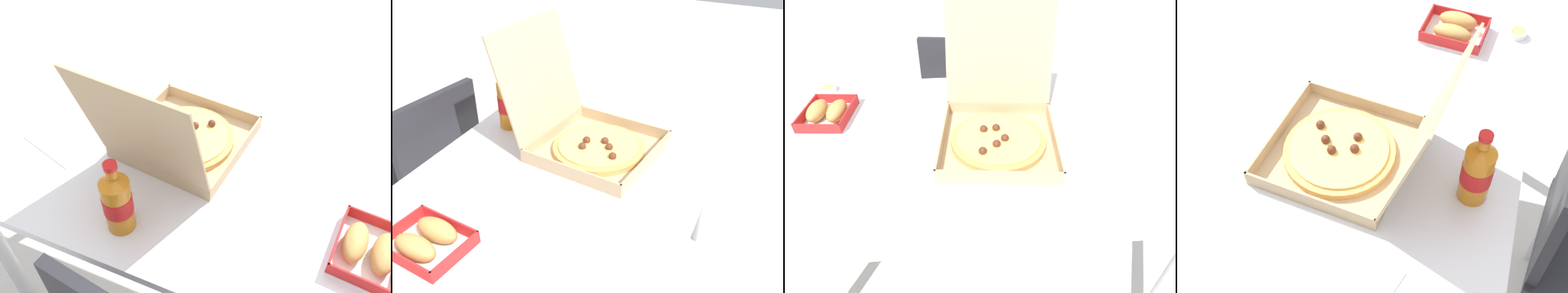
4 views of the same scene
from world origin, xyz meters
TOP-DOWN VIEW (x-y plane):
  - dining_table at (0.00, 0.00)m, footprint 1.38×0.81m
  - chair at (0.01, 0.64)m, footprint 0.45×0.45m
  - pizza_box_open at (0.09, -0.01)m, footprint 0.39×0.48m
  - bread_side_box at (-0.46, 0.14)m, footprint 0.17×0.20m
  - cola_bottle at (0.12, 0.29)m, footprint 0.07×0.07m
  - paper_menu at (0.44, 0.09)m, footprint 0.24×0.20m

SIDE VIEW (x-z plane):
  - chair at x=0.01m, z-range 0.06..0.89m
  - dining_table at x=0.00m, z-range 0.28..0.99m
  - paper_menu at x=0.44m, z-range 0.71..0.72m
  - bread_side_box at x=-0.46m, z-range 0.71..0.77m
  - pizza_box_open at x=0.09m, z-range 0.58..0.95m
  - cola_bottle at x=0.12m, z-range 0.70..0.92m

